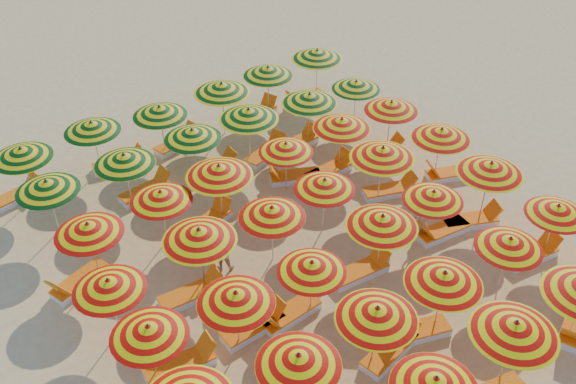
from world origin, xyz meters
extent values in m
plane|color=#E8B567|center=(0.00, 0.00, 0.00)|extent=(120.00, 120.00, 0.00)
cone|color=#D16600|center=(-1.29, -6.72, 1.76)|extent=(1.93, 1.93, 0.36)
sphere|color=black|center=(-1.29, -6.72, 1.97)|extent=(0.06, 0.06, 0.06)
cylinder|color=silver|center=(1.12, -6.72, 1.01)|extent=(0.04, 0.04, 2.01)
cone|color=#D16600|center=(1.12, -6.72, 1.88)|extent=(2.49, 2.49, 0.38)
sphere|color=black|center=(1.12, -6.72, 2.10)|extent=(0.07, 0.07, 0.07)
cylinder|color=silver|center=(3.43, -6.89, 1.02)|extent=(0.04, 0.04, 2.04)
cylinder|color=silver|center=(-3.26, -4.65, 0.94)|extent=(0.04, 0.04, 1.89)
cone|color=#D16600|center=(-3.26, -4.65, 1.76)|extent=(2.48, 2.48, 0.36)
sphere|color=black|center=(-3.26, -4.65, 1.97)|extent=(0.06, 0.06, 0.06)
cylinder|color=silver|center=(-1.07, -4.63, 0.97)|extent=(0.04, 0.04, 1.95)
cone|color=#D16600|center=(-1.07, -4.63, 1.82)|extent=(2.53, 2.53, 0.37)
sphere|color=black|center=(-1.07, -4.63, 2.03)|extent=(0.06, 0.06, 0.06)
cylinder|color=silver|center=(1.02, -4.68, 0.97)|extent=(0.04, 0.04, 1.94)
cone|color=#D16600|center=(1.02, -4.68, 1.81)|extent=(2.36, 2.36, 0.37)
sphere|color=black|center=(1.02, -4.68, 2.03)|extent=(0.06, 0.06, 0.06)
cylinder|color=silver|center=(3.47, -4.64, 0.89)|extent=(0.03, 0.03, 1.79)
cone|color=#D16600|center=(3.47, -4.64, 1.67)|extent=(2.14, 2.14, 0.34)
sphere|color=black|center=(3.47, -4.64, 1.87)|extent=(0.06, 0.06, 0.06)
cylinder|color=silver|center=(5.69, -4.45, 0.88)|extent=(0.03, 0.03, 1.75)
cone|color=#D16600|center=(5.69, -4.45, 1.64)|extent=(2.01, 2.01, 0.33)
sphere|color=black|center=(5.69, -4.45, 1.83)|extent=(0.06, 0.06, 0.06)
cylinder|color=silver|center=(-5.53, -2.07, 0.90)|extent=(0.03, 0.03, 1.81)
cone|color=#D16600|center=(-5.53, -2.07, 1.69)|extent=(2.26, 2.26, 0.34)
sphere|color=black|center=(-5.53, -2.07, 1.89)|extent=(0.06, 0.06, 0.06)
cylinder|color=silver|center=(-3.44, -2.36, 0.94)|extent=(0.04, 0.04, 1.89)
cone|color=#D16600|center=(-3.44, -2.36, 1.76)|extent=(2.43, 2.43, 0.36)
sphere|color=black|center=(-3.44, -2.36, 1.97)|extent=(0.06, 0.06, 0.06)
cylinder|color=silver|center=(-1.29, -2.43, 0.88)|extent=(0.03, 0.03, 1.77)
cone|color=#D16600|center=(-1.29, -2.43, 1.65)|extent=(2.19, 2.19, 0.34)
sphere|color=black|center=(-1.29, -2.43, 1.84)|extent=(0.06, 0.06, 0.06)
cylinder|color=silver|center=(1.18, -2.24, 0.99)|extent=(0.04, 0.04, 1.97)
cone|color=#D16600|center=(1.18, -2.24, 1.84)|extent=(2.50, 2.50, 0.38)
sphere|color=black|center=(1.18, -2.24, 2.06)|extent=(0.07, 0.07, 0.07)
cylinder|color=silver|center=(3.30, -2.04, 0.88)|extent=(0.03, 0.03, 1.76)
cone|color=#D16600|center=(3.30, -2.04, 1.64)|extent=(1.96, 1.96, 0.34)
sphere|color=black|center=(3.30, -2.04, 1.84)|extent=(0.06, 0.06, 0.06)
cylinder|color=silver|center=(5.43, -2.22, 1.00)|extent=(0.04, 0.04, 2.00)
cone|color=#D16600|center=(5.43, -2.22, 1.87)|extent=(2.52, 2.52, 0.38)
sphere|color=black|center=(5.43, -2.22, 2.09)|extent=(0.07, 0.07, 0.07)
cylinder|color=silver|center=(-5.72, -0.20, 0.90)|extent=(0.03, 0.03, 1.81)
cone|color=#D16600|center=(-5.72, -0.20, 1.69)|extent=(2.18, 2.18, 0.34)
sphere|color=black|center=(-5.72, -0.20, 1.89)|extent=(0.06, 0.06, 0.06)
cylinder|color=silver|center=(-3.13, 0.01, 1.00)|extent=(0.04, 0.04, 1.99)
cone|color=#D16600|center=(-3.13, 0.01, 1.86)|extent=(2.15, 2.15, 0.38)
sphere|color=black|center=(-3.13, 0.01, 2.08)|extent=(0.07, 0.07, 0.07)
cylinder|color=silver|center=(-0.99, -0.16, 0.94)|extent=(0.04, 0.04, 1.88)
cone|color=#D16600|center=(-0.99, -0.16, 1.75)|extent=(2.33, 2.33, 0.36)
sphere|color=black|center=(-0.99, -0.16, 1.96)|extent=(0.06, 0.06, 0.06)
cylinder|color=silver|center=(1.02, 0.10, 0.91)|extent=(0.03, 0.03, 1.83)
cone|color=#D16600|center=(1.02, 0.10, 1.70)|extent=(2.10, 2.10, 0.35)
sphere|color=black|center=(1.02, 0.10, 1.90)|extent=(0.06, 0.06, 0.06)
cylinder|color=silver|center=(3.29, 0.18, 1.02)|extent=(0.04, 0.04, 2.04)
cone|color=#D16600|center=(3.29, 0.18, 1.90)|extent=(2.56, 2.56, 0.39)
sphere|color=black|center=(3.29, 0.18, 2.13)|extent=(0.07, 0.07, 0.07)
cylinder|color=silver|center=(5.69, 0.05, 0.97)|extent=(0.04, 0.04, 1.94)
cone|color=#D16600|center=(5.69, 0.05, 1.81)|extent=(2.40, 2.40, 0.37)
sphere|color=black|center=(5.69, 0.05, 2.02)|extent=(0.06, 0.06, 0.06)
cylinder|color=silver|center=(-5.39, 2.03, 0.93)|extent=(0.04, 0.04, 1.86)
cone|color=#D16600|center=(-5.39, 2.03, 1.74)|extent=(2.41, 2.41, 0.35)
sphere|color=black|center=(-5.39, 2.03, 1.94)|extent=(0.06, 0.06, 0.06)
cylinder|color=silver|center=(-3.16, 2.30, 0.90)|extent=(0.03, 0.03, 1.81)
cone|color=#D16600|center=(-3.16, 2.30, 1.69)|extent=(2.35, 2.35, 0.34)
sphere|color=black|center=(-3.16, 2.30, 1.88)|extent=(0.06, 0.06, 0.06)
cylinder|color=silver|center=(-1.31, 2.19, 1.01)|extent=(0.04, 0.04, 2.03)
cone|color=#D16600|center=(-1.31, 2.19, 1.89)|extent=(2.26, 2.26, 0.39)
sphere|color=black|center=(-1.31, 2.19, 2.11)|extent=(0.07, 0.07, 0.07)
cylinder|color=silver|center=(1.23, 2.42, 0.88)|extent=(0.03, 0.03, 1.76)
cone|color=#D16600|center=(1.23, 2.42, 1.65)|extent=(2.32, 2.32, 0.34)
sphere|color=black|center=(1.23, 2.42, 1.84)|extent=(0.06, 0.06, 0.06)
cylinder|color=silver|center=(3.43, 2.37, 0.97)|extent=(0.04, 0.04, 1.93)
cone|color=#D16600|center=(3.43, 2.37, 1.80)|extent=(2.13, 2.13, 0.37)
sphere|color=black|center=(3.43, 2.37, 2.02)|extent=(0.06, 0.06, 0.06)
cylinder|color=silver|center=(5.62, 2.37, 0.94)|extent=(0.04, 0.04, 1.88)
cone|color=#D16600|center=(5.62, 2.37, 1.76)|extent=(2.19, 2.19, 0.36)
sphere|color=black|center=(5.62, 2.37, 1.96)|extent=(0.06, 0.06, 0.06)
cylinder|color=silver|center=(-5.69, 4.55, 0.93)|extent=(0.04, 0.04, 1.86)
cone|color=#797104|center=(-5.69, 4.55, 1.73)|extent=(2.37, 2.37, 0.35)
sphere|color=black|center=(-5.69, 4.55, 1.94)|extent=(0.06, 0.06, 0.06)
cylinder|color=silver|center=(-3.31, 4.52, 0.95)|extent=(0.04, 0.04, 1.90)
cone|color=#797104|center=(-3.31, 4.52, 1.77)|extent=(2.44, 2.44, 0.36)
sphere|color=black|center=(-3.31, 4.52, 1.98)|extent=(0.06, 0.06, 0.06)
cylinder|color=silver|center=(-0.91, 4.65, 0.94)|extent=(0.04, 0.04, 1.88)
cone|color=#797104|center=(-0.91, 4.65, 1.75)|extent=(2.38, 2.38, 0.36)
sphere|color=black|center=(-0.91, 4.65, 1.96)|extent=(0.06, 0.06, 0.06)
cylinder|color=silver|center=(1.13, 4.50, 1.02)|extent=(0.04, 0.04, 2.04)
cone|color=#797104|center=(1.13, 4.50, 1.90)|extent=(2.30, 2.30, 0.39)
sphere|color=black|center=(1.13, 4.50, 2.12)|extent=(0.07, 0.07, 0.07)
cylinder|color=silver|center=(3.51, 4.29, 0.99)|extent=(0.04, 0.04, 1.98)
cone|color=#797104|center=(3.51, 4.29, 1.84)|extent=(2.18, 2.18, 0.38)
sphere|color=black|center=(3.51, 4.29, 2.06)|extent=(0.07, 0.07, 0.07)
cylinder|color=silver|center=(5.71, 4.40, 0.89)|extent=(0.03, 0.03, 1.79)
cone|color=#797104|center=(5.71, 4.40, 1.67)|extent=(2.33, 2.33, 0.34)
sphere|color=black|center=(5.71, 4.40, 1.87)|extent=(0.06, 0.06, 0.06)
cylinder|color=silver|center=(-5.81, 6.63, 0.95)|extent=(0.04, 0.04, 1.90)
cone|color=#797104|center=(-5.81, 6.63, 1.77)|extent=(2.02, 2.02, 0.36)
sphere|color=black|center=(-5.81, 6.63, 1.98)|extent=(0.06, 0.06, 0.06)
cylinder|color=silver|center=(-3.44, 6.93, 0.94)|extent=(0.04, 0.04, 1.88)
cone|color=#797104|center=(-3.44, 6.93, 1.75)|extent=(2.02, 2.02, 0.36)
sphere|color=black|center=(-3.44, 6.93, 1.96)|extent=(0.06, 0.06, 0.06)
cylinder|color=silver|center=(-1.17, 6.56, 0.95)|extent=(0.04, 0.04, 1.91)
cone|color=#797104|center=(-1.17, 6.56, 1.78)|extent=(2.42, 2.42, 0.36)
sphere|color=black|center=(-1.17, 6.56, 1.99)|extent=(0.06, 0.06, 0.06)
cylinder|color=silver|center=(1.29, 6.59, 1.02)|extent=(0.04, 0.04, 2.04)
cone|color=#797104|center=(1.29, 6.59, 1.91)|extent=(2.37, 2.37, 0.39)
sphere|color=black|center=(1.29, 6.59, 2.13)|extent=(0.07, 0.07, 0.07)
cylinder|color=silver|center=(3.48, 6.91, 0.97)|extent=(0.04, 0.04, 1.94)
cone|color=#797104|center=(3.48, 6.91, 1.81)|extent=(2.24, 2.24, 0.37)
sphere|color=black|center=(3.48, 6.91, 2.02)|extent=(0.06, 0.06, 0.06)
cylinder|color=silver|center=(5.77, 6.91, 1.02)|extent=(0.04, 0.04, 2.04)
cone|color=#797104|center=(5.77, 6.91, 1.90)|extent=(2.53, 2.53, 0.39)
sphere|color=black|center=(5.77, 6.91, 2.12)|extent=(0.07, 0.07, 0.07)
cube|color=white|center=(3.98, -6.74, 0.10)|extent=(1.79, 1.24, 0.20)
cube|color=orange|center=(3.98, -6.74, 0.23)|extent=(1.79, 1.24, 0.06)
cube|color=orange|center=(3.34, -7.03, 0.45)|extent=(0.57, 0.68, 0.48)
cube|color=white|center=(-0.52, -4.67, 0.10)|extent=(1.79, 0.94, 0.20)
cube|color=orange|center=(-0.52, -4.67, 0.23)|extent=(1.79, 0.94, 0.06)
cube|color=orange|center=(0.17, -4.52, 0.45)|extent=(0.48, 0.65, 0.48)
cube|color=white|center=(0.47, -4.60, 0.10)|extent=(1.80, 1.06, 0.20)
cube|color=orange|center=(0.47, -4.60, 0.23)|extent=(1.80, 1.06, 0.06)
cube|color=orange|center=(-0.20, -4.39, 0.45)|extent=(0.52, 0.66, 0.48)
cube|color=white|center=(5.14, -4.38, 0.10)|extent=(1.76, 0.78, 0.20)
cube|color=orange|center=(5.14, -4.38, 0.23)|extent=(1.76, 0.78, 0.06)
cube|color=orange|center=(5.83, -4.46, 0.45)|extent=(0.43, 0.62, 0.48)
cube|color=white|center=(-4.98, -2.16, 0.10)|extent=(1.74, 0.70, 0.20)
cube|color=orange|center=(-4.98, -2.16, 0.23)|extent=(1.74, 0.70, 0.06)
cube|color=orange|center=(-4.28, -2.21, 0.45)|extent=(0.40, 0.60, 0.48)
cube|color=white|center=(-2.89, -2.12, 0.10)|extent=(1.73, 0.66, 0.20)
cube|color=orange|center=(-2.89, -2.12, 0.23)|extent=(1.73, 0.66, 0.06)
cube|color=orange|center=(-2.19, -2.09, 0.45)|extent=(0.39, 0.60, 0.48)
cube|color=white|center=(-1.84, -2.29, 0.10)|extent=(1.75, 0.74, 0.20)
cube|color=orange|center=(-1.84, -2.29, 0.23)|extent=(1.75, 0.74, 0.06)
cube|color=orange|center=(-2.53, -2.35, 0.45)|extent=(0.42, 0.61, 0.48)
cube|color=white|center=(0.63, -2.11, 0.10)|extent=(1.74, 0.70, 0.20)
cube|color=orange|center=(0.63, -2.11, 0.23)|extent=(1.74, 0.70, 0.06)
cube|color=orange|center=(1.33, -2.15, 0.45)|extent=(0.40, 0.60, 0.48)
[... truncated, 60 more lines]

